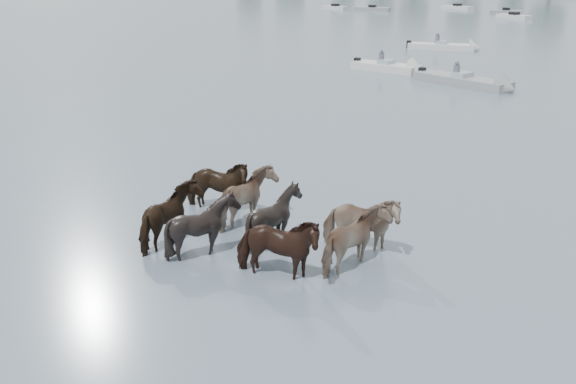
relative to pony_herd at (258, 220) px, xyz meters
The scene contains 5 objects.
ground 1.91m from the pony_herd, ahead, with size 400.00×400.00×0.00m, color slate.
pony_herd is the anchor object (origin of this frame).
motorboat_a 26.91m from the pony_herd, 112.95° to the left, with size 5.09×1.70×1.92m.
motorboat_b 23.56m from the pony_herd, 100.99° to the left, with size 6.49×2.72×1.92m.
motorboat_f 39.08m from the pony_herd, 108.66° to the left, with size 5.89×3.58×1.92m.
Camera 1 is at (7.46, -9.85, 6.50)m, focal length 37.87 mm.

